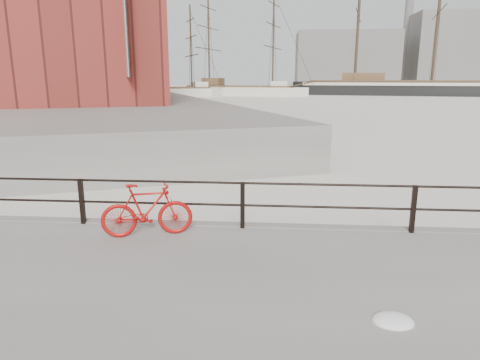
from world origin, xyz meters
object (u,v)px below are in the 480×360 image
(bicycle, at_px, (147,210))
(workboat_far, at_px, (14,108))
(schooner_mid, at_px, (240,96))
(barque_black, at_px, (430,96))
(schooner_left, at_px, (165,97))

(bicycle, xyz_separation_m, workboat_far, (-28.67, 41.46, -0.89))
(workboat_far, bearing_deg, schooner_mid, 33.62)
(bicycle, xyz_separation_m, barque_black, (34.04, 83.57, -0.89))
(workboat_far, bearing_deg, bicycle, -79.93)
(bicycle, relative_size, schooner_left, 0.08)
(workboat_far, bearing_deg, schooner_left, 46.41)
(schooner_left, bearing_deg, barque_black, -12.00)
(barque_black, xyz_separation_m, workboat_far, (-62.71, -42.11, 0.00))
(schooner_mid, xyz_separation_m, workboat_far, (-24.08, -38.84, 0.00))
(schooner_left, bearing_deg, schooner_mid, 6.61)
(barque_black, relative_size, schooner_left, 2.93)
(bicycle, distance_m, schooner_left, 74.48)
(schooner_mid, height_order, workboat_far, schooner_mid)
(bicycle, height_order, barque_black, barque_black)
(schooner_left, xyz_separation_m, workboat_far, (-10.60, -30.79, 0.00))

